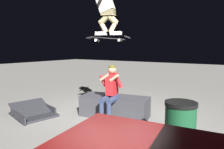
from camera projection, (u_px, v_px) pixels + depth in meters
name	position (u px, v px, depth m)	size (l,w,h in m)	color
ground_plane	(114.00, 117.00, 5.19)	(40.00, 40.00, 0.00)	gray
ledge_box_main	(115.00, 106.00, 5.20)	(1.71, 0.70, 0.53)	#38383D
person_sitting_on_ledge	(110.00, 90.00, 4.74)	(0.60, 0.78, 1.36)	#2D3856
skateboard	(108.00, 38.00, 4.68)	(1.03, 0.48, 0.13)	black
skater_airborne	(106.00, 8.00, 4.61)	(0.64, 0.87, 1.12)	white
kicker_ramp	(34.00, 113.00, 5.29)	(1.27, 1.15, 0.41)	#28282D
trash_bin	(180.00, 127.00, 3.37)	(0.52, 0.52, 0.87)	#19512D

